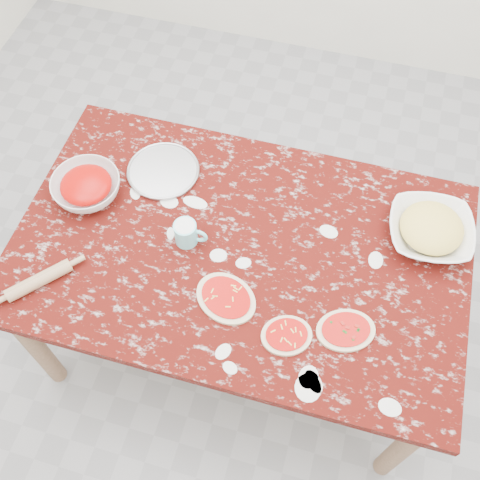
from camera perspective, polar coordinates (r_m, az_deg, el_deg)
name	(u,v)px	position (r m, az deg, el deg)	size (l,w,h in m)	color
ground	(240,330)	(2.68, 0.00, -8.99)	(4.00, 4.00, 0.00)	gray
worktable	(240,259)	(2.09, 0.00, -1.92)	(1.60, 1.00, 0.75)	#3E0A06
pizza_tray	(163,171)	(2.22, -7.67, 6.81)	(0.27, 0.27, 0.01)	#B2B2B7
sauce_bowl	(87,187)	(2.19, -15.04, 5.09)	(0.25, 0.25, 0.08)	white
cheese_bowl	(430,231)	(2.12, 18.44, 0.85)	(0.30, 0.30, 0.07)	white
flour_mug	(187,233)	(2.00, -5.34, 0.70)	(0.12, 0.08, 0.09)	#77E0E8
pizza_left	(226,298)	(1.91, -1.41, -5.83)	(0.27, 0.25, 0.02)	beige
pizza_mid	(287,335)	(1.86, 4.67, -9.48)	(0.21, 0.19, 0.02)	beige
pizza_right	(346,330)	(1.89, 10.51, -8.85)	(0.23, 0.21, 0.02)	beige
rolling_pin	(39,280)	(2.04, -19.43, -3.81)	(0.05, 0.05, 0.23)	tan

